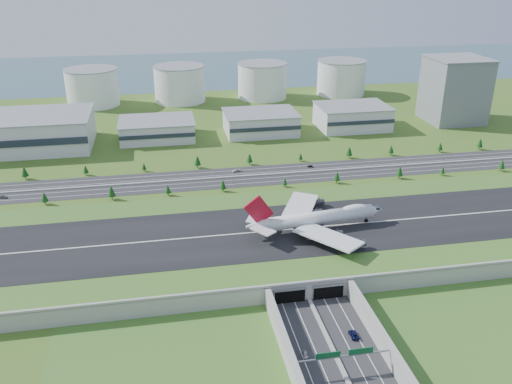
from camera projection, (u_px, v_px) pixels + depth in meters
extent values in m
plane|color=#365A1C|center=(283.00, 244.00, 278.13)|extent=(1200.00, 1200.00, 0.00)
cube|color=gray|center=(283.00, 237.00, 276.53)|extent=(520.00, 100.00, 8.00)
cube|color=#346422|center=(283.00, 230.00, 274.89)|extent=(520.00, 100.00, 0.16)
cube|color=black|center=(283.00, 230.00, 274.84)|extent=(520.00, 58.00, 0.12)
cube|color=silver|center=(283.00, 230.00, 274.81)|extent=(520.00, 0.90, 0.02)
cube|color=gray|center=(309.00, 282.00, 230.17)|extent=(520.00, 1.20, 1.20)
cube|color=gray|center=(297.00, 380.00, 183.39)|extent=(2.40, 100.00, 8.00)
cube|color=gray|center=(398.00, 367.00, 189.45)|extent=(2.40, 100.00, 8.00)
cube|color=black|center=(290.00, 296.00, 230.20)|extent=(13.00, 1.20, 6.00)
cube|color=black|center=(328.00, 292.00, 233.03)|extent=(13.00, 1.20, 6.00)
cylinder|color=gray|center=(291.00, 371.00, 187.96)|extent=(0.70, 0.70, 7.00)
cylinder|color=gray|center=(394.00, 358.00, 194.29)|extent=(0.70, 0.70, 7.00)
cube|color=gray|center=(344.00, 356.00, 189.65)|extent=(38.00, 0.50, 0.50)
cube|color=#0C4C23|center=(328.00, 355.00, 188.00)|extent=(9.00, 0.30, 2.40)
cube|color=#0C4C23|center=(361.00, 351.00, 190.00)|extent=(9.00, 0.30, 2.40)
cube|color=#28282B|center=(251.00, 176.00, 363.71)|extent=(560.00, 36.00, 0.12)
cylinder|color=#3D2819|center=(45.00, 202.00, 322.05)|extent=(0.50, 0.50, 2.61)
cone|color=#113E10|center=(44.00, 197.00, 320.72)|extent=(4.05, 4.05, 5.21)
cylinder|color=#3D2819|center=(112.00, 197.00, 328.42)|extent=(0.50, 0.50, 3.00)
cone|color=#113E10|center=(111.00, 191.00, 326.89)|extent=(4.67, 4.67, 6.00)
cylinder|color=#3D2819|center=(168.00, 194.00, 334.17)|extent=(0.50, 0.50, 2.34)
cone|color=#113E10|center=(168.00, 189.00, 332.97)|extent=(3.64, 3.64, 4.68)
cylinder|color=#3D2819|center=(223.00, 189.00, 339.80)|extent=(0.50, 0.50, 2.60)
cone|color=#113E10|center=(223.00, 185.00, 338.47)|extent=(4.04, 4.04, 5.20)
cylinder|color=#3D2819|center=(285.00, 185.00, 346.56)|extent=(0.50, 0.50, 1.99)
cone|color=#113E10|center=(285.00, 182.00, 345.54)|extent=(3.09, 3.09, 3.97)
cylinder|color=#3D2819|center=(337.00, 181.00, 352.20)|extent=(0.50, 0.50, 2.67)
cone|color=#113E10|center=(337.00, 176.00, 350.83)|extent=(4.16, 4.16, 5.34)
cylinder|color=#3D2819|center=(399.00, 176.00, 359.36)|extent=(0.50, 0.50, 2.94)
cone|color=#113E10|center=(400.00, 171.00, 357.86)|extent=(4.57, 4.57, 5.88)
cylinder|color=#3D2819|center=(442.00, 174.00, 364.67)|extent=(0.50, 0.50, 2.13)
cone|color=#113E10|center=(443.00, 170.00, 363.58)|extent=(3.32, 3.32, 4.27)
cylinder|color=#3D2819|center=(501.00, 169.00, 371.83)|extent=(0.50, 0.50, 2.76)
cone|color=#113E10|center=(502.00, 164.00, 370.42)|extent=(4.29, 4.29, 5.52)
cylinder|color=#3D2819|center=(26.00, 177.00, 358.36)|extent=(0.50, 0.50, 2.93)
cone|color=#113E10|center=(25.00, 172.00, 356.86)|extent=(4.56, 4.56, 5.87)
cylinder|color=#3D2819|center=(86.00, 174.00, 364.94)|extent=(0.50, 0.50, 2.36)
cone|color=#113E10|center=(86.00, 169.00, 363.74)|extent=(3.67, 3.67, 4.72)
cylinder|color=#3D2819|center=(144.00, 170.00, 371.42)|extent=(0.50, 0.50, 2.03)
cone|color=#113E10|center=(144.00, 167.00, 370.39)|extent=(3.16, 3.16, 4.06)
cylinder|color=#3D2819|center=(198.00, 166.00, 377.33)|extent=(0.50, 0.50, 3.02)
cone|color=#113E10|center=(197.00, 161.00, 375.79)|extent=(4.69, 4.69, 6.03)
cylinder|color=#3D2819|center=(250.00, 163.00, 383.51)|extent=(0.50, 0.50, 2.79)
cone|color=#113E10|center=(250.00, 158.00, 382.08)|extent=(4.33, 4.33, 5.57)
cylinder|color=#3D2819|center=(300.00, 160.00, 389.85)|extent=(0.50, 0.50, 2.04)
cone|color=#113E10|center=(301.00, 157.00, 388.81)|extent=(3.17, 3.17, 4.08)
cylinder|color=#3D2819|center=(349.00, 156.00, 395.76)|extent=(0.50, 0.50, 2.98)
cone|color=#113E10|center=(349.00, 151.00, 394.24)|extent=(4.63, 4.63, 5.96)
cylinder|color=#3D2819|center=(391.00, 154.00, 401.23)|extent=(0.50, 0.50, 2.66)
cone|color=#113E10|center=(391.00, 149.00, 399.87)|extent=(4.13, 4.13, 5.31)
cylinder|color=#3D2819|center=(440.00, 151.00, 407.79)|extent=(0.50, 0.50, 2.56)
cone|color=#113E10|center=(440.00, 146.00, 406.48)|extent=(3.98, 3.98, 5.11)
cylinder|color=#3D2819|center=(479.00, 148.00, 413.14)|extent=(0.50, 0.50, 2.98)
cone|color=#113E10|center=(480.00, 143.00, 411.62)|extent=(4.63, 4.63, 5.95)
cube|color=silver|center=(10.00, 133.00, 411.51)|extent=(120.00, 60.00, 25.00)
cube|color=silver|center=(157.00, 129.00, 436.34)|extent=(58.00, 42.00, 15.00)
cube|color=silver|center=(261.00, 123.00, 450.09)|extent=(58.00, 42.00, 17.00)
cube|color=silver|center=(352.00, 117.00, 463.01)|extent=(58.00, 42.00, 19.00)
cube|color=slate|center=(455.00, 90.00, 476.13)|extent=(46.00, 46.00, 55.00)
cylinder|color=white|center=(92.00, 87.00, 530.47)|extent=(50.00, 50.00, 35.00)
cylinder|color=white|center=(180.00, 84.00, 544.62)|extent=(50.00, 50.00, 35.00)
cylinder|color=white|center=(262.00, 81.00, 558.78)|extent=(50.00, 50.00, 35.00)
cylinder|color=white|center=(341.00, 78.00, 572.93)|extent=(50.00, 50.00, 35.00)
cube|color=#355966|center=(200.00, 69.00, 710.63)|extent=(1200.00, 260.00, 0.06)
cylinder|color=silver|center=(317.00, 218.00, 273.18)|extent=(60.41, 13.41, 6.86)
cone|color=silver|center=(375.00, 210.00, 281.69)|extent=(9.28, 7.76, 6.86)
cone|color=silver|center=(257.00, 226.00, 264.51)|extent=(11.41, 8.00, 6.86)
ellipsoid|color=silver|center=(355.00, 209.00, 277.59)|extent=(15.12, 6.92, 4.22)
cube|color=silver|center=(328.00, 237.00, 257.06)|extent=(30.89, 33.89, 1.69)
cube|color=silver|center=(300.00, 206.00, 289.03)|extent=(26.52, 35.03, 1.69)
cylinder|color=#38383D|center=(337.00, 234.00, 264.63)|extent=(5.89, 3.81, 3.22)
cylinder|color=#38383D|center=(360.00, 244.00, 255.93)|extent=(5.89, 3.81, 3.22)
cylinder|color=#38383D|center=(317.00, 212.00, 287.19)|extent=(5.89, 3.81, 3.22)
cylinder|color=#38383D|center=(319.00, 202.00, 299.19)|extent=(5.89, 3.81, 3.22)
cube|color=silver|center=(263.00, 230.00, 258.33)|extent=(12.16, 13.31, 0.64)
cube|color=silver|center=(255.00, 218.00, 270.56)|extent=(10.63, 13.38, 0.64)
cube|color=#A40B22|center=(259.00, 210.00, 261.53)|extent=(15.29, 2.64, 16.07)
cylinder|color=black|center=(366.00, 221.00, 282.76)|extent=(2.04, 0.75, 2.04)
cylinder|color=black|center=(312.00, 232.00, 271.29)|extent=(2.04, 0.75, 2.04)
cylinder|color=black|center=(307.00, 226.00, 277.31)|extent=(2.04, 0.75, 2.04)
cylinder|color=black|center=(300.00, 234.00, 269.59)|extent=(2.04, 0.75, 2.04)
cylinder|color=black|center=(295.00, 228.00, 275.61)|extent=(2.04, 0.75, 2.04)
imported|color=#A8A8AD|center=(305.00, 354.00, 199.79)|extent=(2.16, 5.02, 1.69)
imported|color=#0B1039|center=(354.00, 335.00, 210.16)|extent=(2.94, 6.22, 1.72)
imported|color=#5B5A60|center=(3.00, 197.00, 330.26)|extent=(5.26, 3.28, 1.67)
imported|color=black|center=(310.00, 166.00, 378.78)|extent=(4.25, 2.43, 1.33)
imported|color=silver|center=(236.00, 170.00, 370.96)|extent=(5.91, 3.15, 1.63)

